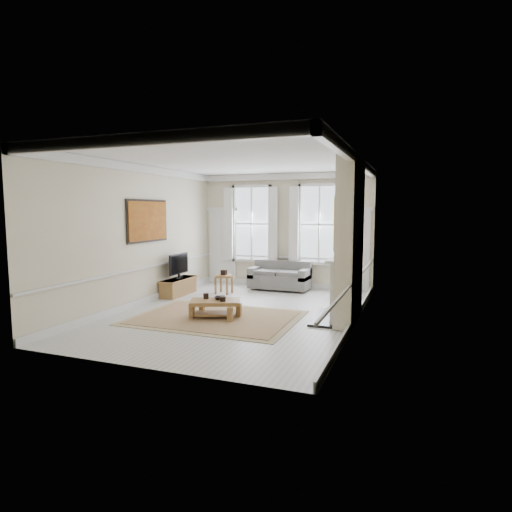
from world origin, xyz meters
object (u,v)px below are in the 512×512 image
at_px(sofa, 280,278).
at_px(side_table, 224,279).
at_px(tv_stand, 179,287).
at_px(coffee_table, 215,304).

distance_m(sofa, side_table, 1.72).
bearing_deg(side_table, sofa, 41.61).
bearing_deg(tv_stand, side_table, 30.87).
bearing_deg(tv_stand, sofa, 37.09).
xyz_separation_m(sofa, coffee_table, (-0.30, -3.69, -0.03)).
distance_m(sofa, tv_stand, 2.95).
relative_size(sofa, coffee_table, 1.42).
relative_size(coffee_table, tv_stand, 0.94).
bearing_deg(sofa, tv_stand, -142.91).
relative_size(sofa, side_table, 3.16).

